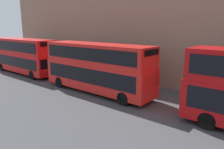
# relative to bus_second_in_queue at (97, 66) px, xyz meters

# --- Properties ---
(bus_second_in_queue) EXTENTS (2.59, 10.67, 4.22)m
(bus_second_in_queue) POSITION_rel_bus_second_in_queue_xyz_m (0.00, 0.00, 0.00)
(bus_second_in_queue) COLOR red
(bus_second_in_queue) RESTS_ON ground
(bus_third_in_queue) EXTENTS (2.59, 10.48, 4.18)m
(bus_third_in_queue) POSITION_rel_bus_second_in_queue_xyz_m (0.00, 12.18, -0.02)
(bus_third_in_queue) COLOR red
(bus_third_in_queue) RESTS_ON ground
(pedestrian) EXTENTS (0.36, 0.36, 1.85)m
(pedestrian) POSITION_rel_bus_second_in_queue_xyz_m (2.61, 4.81, -1.48)
(pedestrian) COLOR #334C6B
(pedestrian) RESTS_ON ground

